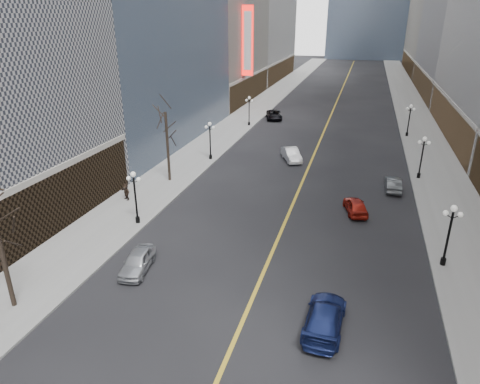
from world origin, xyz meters
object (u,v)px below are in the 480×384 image
Objects in this scene: car_nb_mid at (291,155)px; car_sb_mid at (356,206)px; streetlamp_west_1 at (135,192)px; car_sb_far at (393,184)px; streetlamp_east_1 at (450,229)px; streetlamp_west_3 at (249,108)px; streetlamp_east_2 at (422,153)px; streetlamp_east_3 at (409,117)px; car_nb_far at (274,115)px; car_sb_near at (325,317)px; car_nb_near at (138,261)px; streetlamp_west_2 at (210,137)px.

car_nb_mid is 1.13× the size of car_sb_mid.
streetlamp_west_1 is 1.13× the size of car_sb_far.
streetlamp_east_1 and streetlamp_west_3 have the same top height.
streetlamp_west_1 is (-23.60, -18.00, 0.00)m from streetlamp_east_2.
car_sb_far is at bearing -124.32° from streetlamp_east_2.
car_sb_mid is at bearing -83.06° from car_nb_mid.
streetlamp_east_3 is 21.74m from car_nb_far.
car_nb_mid is at bearing -132.49° from streetlamp_east_3.
car_nb_mid is 15.40m from car_sb_mid.
car_nb_far is at bearing 116.38° from streetlamp_east_1.
car_nb_far is at bearing -72.75° from car_sb_near.
car_sb_near is at bearing -28.12° from streetlamp_west_1.
streetlamp_west_3 reaches higher than car_sb_mid.
car_sb_far is (17.34, 20.21, -0.04)m from car_nb_near.
streetlamp_west_1 is at bearing -142.67° from streetlamp_east_2.
streetlamp_east_3 is 1.00× the size of streetlamp_west_3.
car_nb_mid is (9.43, 2.53, -2.16)m from streetlamp_west_2.
car_nb_mid is 0.89× the size of car_sb_near.
streetlamp_west_1 is 1.00× the size of streetlamp_west_2.
streetlamp_east_1 is at bearing 99.53° from car_sb_far.
streetlamp_east_2 is at bearing -134.70° from car_sb_mid.
car_sb_near reaches higher than car_sb_far.
streetlamp_east_2 is 1.00× the size of streetlamp_west_3.
streetlamp_east_1 is at bearing -90.00° from streetlamp_east_2.
car_sb_near is at bearing -99.24° from streetlamp_east_3.
streetlamp_west_2 reaches higher than car_sb_far.
streetlamp_east_3 is 21.08m from car_nb_mid.
streetlamp_east_2 is 31.79m from car_nb_far.
car_sb_far is (4.48, 22.62, -0.08)m from car_sb_near.
car_nb_mid is (-14.17, 20.53, -2.16)m from streetlamp_east_1.
streetlamp_west_2 reaches higher than car_sb_near.
car_sb_far is at bearing -11.16° from streetlamp_west_2.
car_nb_far is 1.33× the size of car_sb_far.
streetlamp_east_2 is 0.85× the size of car_nb_far.
car_nb_near is 19.52m from car_sb_mid.
streetlamp_east_1 is 1.00× the size of streetlamp_east_2.
streetlamp_east_3 is 1.00× the size of car_nb_mid.
streetlamp_west_1 is at bearing -138.89° from car_nb_mid.
streetlamp_west_2 reaches higher than car_nb_far.
streetlamp_east_2 reaches higher than car_nb_near.
streetlamp_west_2 is at bearing -90.00° from streetlamp_west_3.
car_nb_far is at bearing 64.77° from streetlamp_west_3.
streetlamp_west_1 is 19.02m from car_sb_mid.
car_sb_near is (6.89, -29.25, -0.01)m from car_nb_mid.
streetlamp_west_2 is at bearing 142.67° from streetlamp_east_1.
streetlamp_east_3 is (0.00, 36.00, 0.00)m from streetlamp_east_1.
car_sb_far is at bearing 101.39° from streetlamp_east_1.
streetlamp_east_3 is 0.89× the size of car_sb_near.
car_sb_near is at bearing -58.58° from streetlamp_west_2.
streetlamp_east_2 is at bearing -126.17° from car_sb_far.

